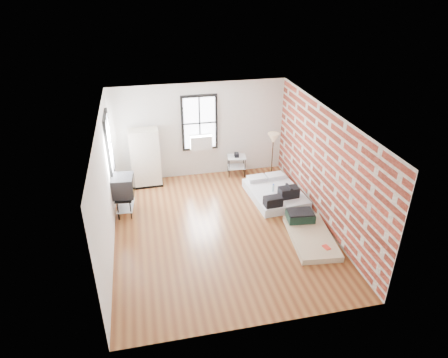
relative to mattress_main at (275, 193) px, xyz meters
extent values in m
plane|color=#5E2F18|center=(-1.75, -1.13, -0.16)|extent=(6.00, 6.00, 0.00)
cube|color=silver|center=(-1.75, 1.87, 1.24)|extent=(5.00, 0.01, 2.80)
cube|color=silver|center=(-1.75, -4.13, 1.24)|extent=(5.00, 0.01, 2.80)
cube|color=silver|center=(-4.25, -1.13, 1.24)|extent=(0.01, 6.00, 2.80)
cube|color=maroon|center=(0.75, -1.13, 1.24)|extent=(0.02, 6.00, 2.80)
cube|color=white|center=(-1.75, -1.13, 2.64)|extent=(5.00, 6.00, 0.01)
cube|color=white|center=(-1.75, 1.82, 1.49)|extent=(0.90, 0.02, 1.50)
cube|color=black|center=(-2.23, 1.84, 1.49)|extent=(0.07, 0.08, 1.64)
cube|color=black|center=(-1.26, 1.84, 1.49)|extent=(0.07, 0.08, 1.64)
cube|color=black|center=(-1.75, 1.84, 2.28)|extent=(0.90, 0.08, 0.07)
cube|color=black|center=(-1.75, 1.84, 0.71)|extent=(0.90, 0.08, 0.07)
cube|color=black|center=(-1.75, 1.81, 1.49)|extent=(0.04, 0.02, 1.50)
cube|color=black|center=(-1.75, 1.81, 1.49)|extent=(0.90, 0.02, 0.04)
cube|color=silver|center=(-1.75, 1.70, 0.96)|extent=(0.62, 0.30, 0.40)
cube|color=white|center=(-4.20, 0.67, 1.49)|extent=(0.02, 0.90, 1.50)
cube|color=black|center=(-4.22, 0.19, 1.49)|extent=(0.08, 0.07, 1.64)
cube|color=black|center=(-4.22, 1.16, 1.49)|extent=(0.08, 0.07, 1.64)
cube|color=black|center=(-4.22, 0.67, 2.28)|extent=(0.08, 0.90, 0.07)
cube|color=black|center=(-4.22, 0.67, 0.71)|extent=(0.08, 0.90, 0.07)
cube|color=black|center=(-4.19, 0.67, 1.49)|extent=(0.02, 0.04, 1.50)
cube|color=black|center=(-4.19, 0.67, 1.49)|extent=(0.02, 0.90, 0.04)
cube|color=white|center=(0.00, 0.02, -0.04)|extent=(1.43, 1.86, 0.23)
cube|color=white|center=(-0.33, 0.69, 0.13)|extent=(0.53, 0.36, 0.11)
cube|color=white|center=(0.23, 0.74, 0.13)|extent=(0.53, 0.36, 0.11)
cube|color=black|center=(0.22, -0.38, 0.22)|extent=(0.53, 0.34, 0.28)
cylinder|color=black|center=(0.22, -0.38, 0.38)|extent=(0.10, 0.33, 0.07)
cube|color=black|center=(-0.31, -0.70, 0.20)|extent=(0.47, 0.31, 0.24)
cylinder|color=#ACCDDD|center=(-0.09, -0.03, 0.18)|extent=(0.07, 0.07, 0.20)
cylinder|color=blue|center=(-0.09, -0.03, 0.30)|extent=(0.03, 0.03, 0.03)
cube|color=tan|center=(0.20, -1.97, -0.09)|extent=(1.09, 1.82, 0.14)
cube|color=black|center=(0.18, -1.32, 0.08)|extent=(0.68, 0.52, 0.20)
cube|color=black|center=(0.18, -1.32, 0.20)|extent=(0.64, 0.48, 0.04)
cube|color=red|center=(0.33, -2.49, -0.01)|extent=(0.15, 0.20, 0.02)
cube|color=black|center=(-3.36, 1.52, -0.13)|extent=(0.86, 0.50, 0.06)
cube|color=#F1E4CB|center=(-3.36, 1.52, 0.72)|extent=(0.82, 0.47, 1.63)
cylinder|color=black|center=(-0.96, 1.44, 0.14)|extent=(0.02, 0.02, 0.59)
cylinder|color=black|center=(-0.49, 1.38, 0.14)|extent=(0.02, 0.02, 0.59)
cylinder|color=black|center=(-0.91, 1.80, 0.14)|extent=(0.02, 0.02, 0.59)
cylinder|color=black|center=(-0.44, 1.74, 0.14)|extent=(0.02, 0.02, 0.59)
cube|color=silver|center=(-0.70, 1.59, 0.44)|extent=(0.59, 0.50, 0.02)
cube|color=silver|center=(-0.70, 1.59, 0.11)|extent=(0.57, 0.48, 0.02)
cube|color=black|center=(-0.70, 1.59, 0.50)|extent=(0.15, 0.21, 0.11)
cylinder|color=black|center=(0.21, 1.00, -0.14)|extent=(0.21, 0.21, 0.03)
cylinder|color=black|center=(0.21, 1.00, 0.51)|extent=(0.03, 0.03, 1.28)
cone|color=tan|center=(0.21, 1.00, 1.19)|extent=(0.32, 0.32, 0.28)
cylinder|color=black|center=(-4.15, -0.18, 0.10)|extent=(0.03, 0.03, 0.51)
cylinder|color=black|center=(-3.84, -0.21, 0.10)|extent=(0.03, 0.03, 0.51)
cylinder|color=black|center=(-4.09, 0.43, 0.10)|extent=(0.03, 0.03, 0.51)
cylinder|color=black|center=(-3.79, 0.41, 0.10)|extent=(0.03, 0.03, 0.51)
cube|color=black|center=(-3.97, 0.11, 0.36)|extent=(0.48, 0.77, 0.03)
cube|color=silver|center=(-3.97, 0.11, 0.05)|extent=(0.45, 0.75, 0.02)
cube|color=black|center=(-3.97, 0.11, 0.63)|extent=(0.56, 0.64, 0.51)
cube|color=black|center=(-3.71, 0.09, 0.63)|extent=(0.06, 0.49, 0.41)
camera|label=1|loc=(-3.35, -8.87, 5.42)|focal=32.00mm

